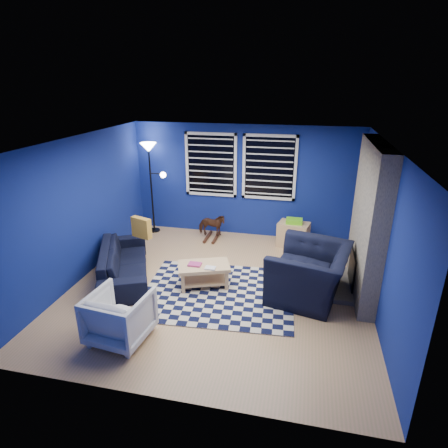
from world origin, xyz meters
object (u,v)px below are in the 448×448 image
armchair_big (309,273)px  floor_lamp (150,160)px  sofa (124,262)px  coffee_table (204,271)px  rocking_horse (212,225)px  armchair_bent (120,316)px  cabinet (293,234)px  tv (363,187)px

armchair_big → floor_lamp: size_ratio=0.64×
armchair_big → floor_lamp: bearing=-108.3°
sofa → coffee_table: (1.49, -0.00, 0.01)m
coffee_table → floor_lamp: 3.18m
armchair_big → rocking_horse: size_ratio=2.19×
armchair_bent → coffee_table: armchair_bent is taller
coffee_table → armchair_bent: bearing=-114.9°
armchair_big → armchair_bent: 3.03m
cabinet → tv: bearing=10.7°
armchair_bent → armchair_big: bearing=-139.7°
coffee_table → floor_lamp: (-1.81, 2.21, 1.40)m
sofa → floor_lamp: 2.63m
armchair_bent → cabinet: bearing=-114.2°
armchair_big → rocking_horse: 2.92m
armchair_big → cabinet: 2.01m
rocking_horse → floor_lamp: (-1.43, 0.16, 1.38)m
armchair_big → coffee_table: bearing=-75.1°
sofa → cabinet: cabinet is taller
floor_lamp → tv: bearing=-2.5°
rocking_horse → tv: bearing=-95.9°
cabinet → floor_lamp: size_ratio=0.34×
tv → coffee_table: bearing=-143.4°
armchair_big → cabinet: (-0.34, 1.98, -0.16)m
sofa → armchair_bent: armchair_bent is taller
rocking_horse → cabinet: (1.81, -0.00, -0.05)m
armchair_bent → coffee_table: bearing=-108.3°
cabinet → floor_lamp: (-3.24, 0.16, 1.43)m
coffee_table → floor_lamp: floor_lamp is taller
sofa → floor_lamp: size_ratio=0.97×
tv → floor_lamp: bearing=177.5°
tv → cabinet: size_ratio=1.40×
floor_lamp → sofa: bearing=-81.8°
floor_lamp → cabinet: bearing=-2.8°
armchair_bent → rocking_horse: armchair_bent is taller
rocking_horse → cabinet: size_ratio=0.86×
sofa → floor_lamp: bearing=-16.6°
sofa → rocking_horse: size_ratio=3.30×
armchair_big → cabinet: bearing=-157.7°
tv → floor_lamp: (-4.52, 0.20, 0.30)m
rocking_horse → coffee_table: bearing=-174.6°
coffee_table → cabinet: size_ratio=1.39×
cabinet → sofa: bearing=-132.4°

